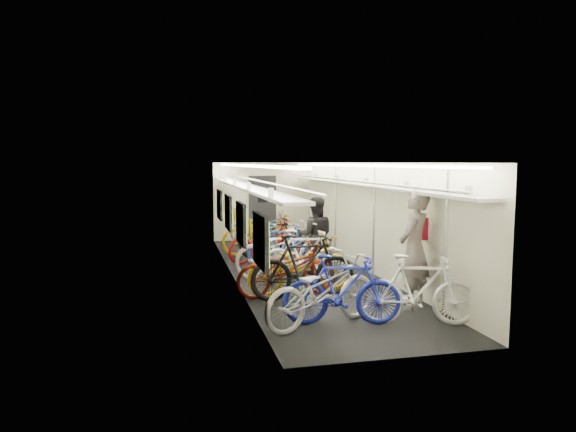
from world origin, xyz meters
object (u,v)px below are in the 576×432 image
passenger_near (414,249)px  passenger_mid (315,235)px  bicycle_0 (322,291)px  bicycle_1 (342,290)px  backpack (423,229)px

passenger_near → passenger_mid: passenger_near is taller
bicycle_0 → passenger_mid: passenger_mid is taller
bicycle_1 → passenger_near: size_ratio=0.90×
bicycle_1 → passenger_mid: passenger_mid is taller
bicycle_0 → backpack: 2.37m
passenger_mid → bicycle_0: bearing=89.7°
bicycle_0 → backpack: (2.07, 0.89, 0.75)m
bicycle_1 → passenger_near: (1.43, 0.57, 0.46)m
backpack → bicycle_1: bearing=-133.3°
bicycle_0 → passenger_mid: size_ratio=1.22×
bicycle_0 → passenger_near: size_ratio=1.02×
bicycle_1 → passenger_mid: size_ratio=1.06×
backpack → bicycle_0: bearing=-137.2°
bicycle_1 → backpack: bearing=-50.5°
bicycle_1 → backpack: (1.76, 0.90, 0.75)m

